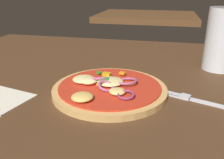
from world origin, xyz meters
TOP-DOWN VIEW (x-y plane):
  - dining_table at (0.00, 0.00)m, footprint 1.14×0.94m
  - pizza at (-0.02, -0.01)m, footprint 0.22×0.22m
  - fork at (0.17, -0.02)m, footprint 0.17×0.07m
  - beer_glass at (0.22, 0.19)m, footprint 0.08×0.08m
  - background_table at (-0.07, 1.35)m, footprint 0.69×0.55m

SIDE VIEW (x-z plane):
  - dining_table at x=0.00m, z-range 0.00..0.04m
  - background_table at x=-0.07m, z-range 0.00..0.04m
  - fork at x=0.17m, z-range 0.04..0.04m
  - pizza at x=-0.02m, z-range 0.03..0.06m
  - beer_glass at x=0.22m, z-range 0.03..0.18m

